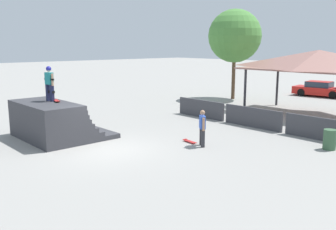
# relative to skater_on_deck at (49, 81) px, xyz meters

# --- Properties ---
(ground_plane) EXTENTS (160.00, 160.00, 0.00)m
(ground_plane) POSITION_rel_skater_on_deck_xyz_m (3.64, 0.73, -2.65)
(ground_plane) COLOR gray
(quarter_pipe_ramp) EXTENTS (4.11, 3.62, 1.71)m
(quarter_pipe_ramp) POSITION_rel_skater_on_deck_xyz_m (0.29, -0.08, -1.89)
(quarter_pipe_ramp) COLOR #38383D
(quarter_pipe_ramp) RESTS_ON ground
(skater_on_deck) EXTENTS (0.70, 0.26, 1.62)m
(skater_on_deck) POSITION_rel_skater_on_deck_xyz_m (0.00, 0.00, 0.00)
(skater_on_deck) COLOR #1E2347
(skater_on_deck) RESTS_ON quarter_pipe_ramp
(skateboard_on_deck) EXTENTS (0.85, 0.42, 0.09)m
(skateboard_on_deck) POSITION_rel_skater_on_deck_xyz_m (0.39, 0.12, -0.87)
(skateboard_on_deck) COLOR green
(skateboard_on_deck) RESTS_ON quarter_pipe_ramp
(bystander_walking) EXTENTS (0.57, 0.46, 1.57)m
(bystander_walking) POSITION_rel_skater_on_deck_xyz_m (5.88, 4.07, -1.77)
(bystander_walking) COLOR #2D2D33
(bystander_walking) RESTS_ON ground
(skateboard_on_ground) EXTENTS (0.80, 0.28, 0.09)m
(skateboard_on_ground) POSITION_rel_skater_on_deck_xyz_m (5.09, 4.09, -2.59)
(skateboard_on_ground) COLOR red
(skateboard_on_ground) RESTS_ON ground
(barrier_fence) EXTENTS (10.98, 0.12, 1.05)m
(barrier_fence) POSITION_rel_skater_on_deck_xyz_m (5.09, 8.82, -2.12)
(barrier_fence) COLOR #3D3D42
(barrier_fence) RESTS_ON ground
(pavilion_shelter) EXTENTS (9.12, 4.48, 4.00)m
(pavilion_shelter) POSITION_rel_skater_on_deck_xyz_m (5.76, 14.35, 0.72)
(pavilion_shelter) COLOR #2D2D33
(pavilion_shelter) RESTS_ON ground
(tree_beside_pavilion) EXTENTS (4.15, 4.15, 7.05)m
(tree_beside_pavilion) POSITION_rel_skater_on_deck_xyz_m (-2.22, 16.43, 2.32)
(tree_beside_pavilion) COLOR brown
(tree_beside_pavilion) RESTS_ON ground
(trash_bin) EXTENTS (0.52, 0.52, 0.85)m
(trash_bin) POSITION_rel_skater_on_deck_xyz_m (9.79, 7.62, -2.22)
(trash_bin) COLOR #385B3D
(trash_bin) RESTS_ON ground
(parked_car_red) EXTENTS (4.43, 2.27, 1.27)m
(parked_car_red) POSITION_rel_skater_on_deck_xyz_m (1.80, 23.01, -2.04)
(parked_car_red) COLOR red
(parked_car_red) RESTS_ON ground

